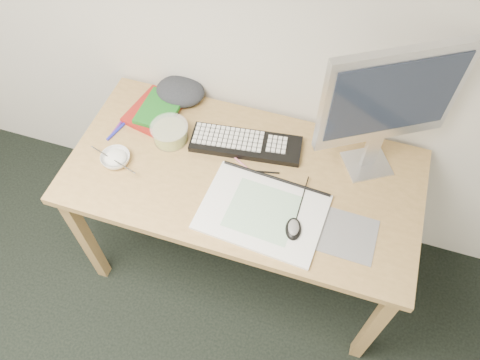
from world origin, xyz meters
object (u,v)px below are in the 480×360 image
(sketchpad, at_px, (262,212))
(keyboard, at_px, (246,144))
(rice_bowl, at_px, (116,159))
(desk, at_px, (243,185))
(monitor, at_px, (390,100))

(sketchpad, bearing_deg, keyboard, 122.15)
(sketchpad, xyz_separation_m, rice_bowl, (-0.63, 0.05, 0.01))
(desk, distance_m, rice_bowl, 0.52)
(sketchpad, relative_size, rice_bowl, 3.85)
(keyboard, xyz_separation_m, monitor, (0.49, 0.06, 0.35))
(keyboard, bearing_deg, desk, -84.11)
(keyboard, relative_size, rice_bowl, 3.85)
(monitor, xyz_separation_m, rice_bowl, (-0.96, -0.29, -0.34))
(sketchpad, height_order, rice_bowl, rice_bowl)
(keyboard, bearing_deg, rice_bowl, -160.81)
(desk, bearing_deg, keyboard, 103.25)
(rice_bowl, bearing_deg, sketchpad, -4.59)
(keyboard, height_order, monitor, monitor)
(desk, relative_size, rice_bowl, 11.90)
(monitor, relative_size, rice_bowl, 4.92)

